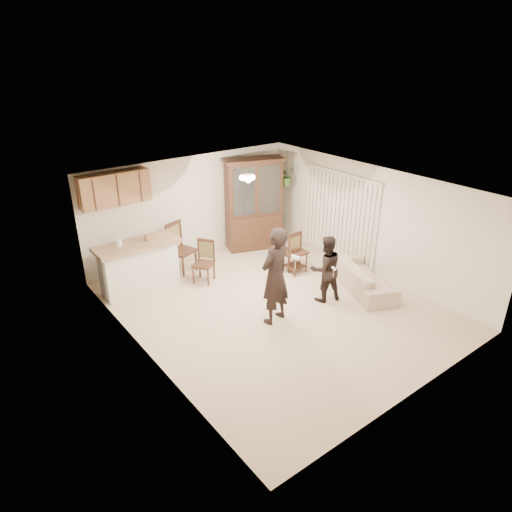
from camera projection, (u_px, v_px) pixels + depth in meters
floor at (275, 306)px, 9.29m from camera, size 6.50×6.50×0.00m
ceiling at (278, 187)px, 8.25m from camera, size 5.50×6.50×0.02m
wall_back at (192, 207)px, 11.12m from camera, size 5.50×0.02×2.50m
wall_front at (423, 325)px, 6.42m from camera, size 5.50×0.02×2.50m
wall_left at (143, 293)px, 7.26m from camera, size 0.02×6.50×2.50m
wall_right at (370, 220)px, 10.28m from camera, size 0.02×6.50×2.50m
breakfast_bar at (139, 268)px, 9.77m from camera, size 1.60×0.55×1.00m
bar_top at (137, 245)px, 9.54m from camera, size 1.75×0.70×0.08m
upper_cabinets at (115, 189)px, 9.59m from camera, size 1.50×0.34×0.70m
vertical_blinds at (339, 216)px, 10.98m from camera, size 0.06×2.30×2.10m
ceiling_fixture at (247, 177)px, 9.27m from camera, size 0.36×0.36×0.20m
hanging_plant at (286, 176)px, 11.52m from camera, size 0.43×0.37×0.48m
plant_cord at (287, 163)px, 11.39m from camera, size 0.01×0.01×0.65m
sofa at (364, 273)px, 9.84m from camera, size 1.41×2.01×0.73m
adult at (275, 279)px, 8.46m from camera, size 0.73×0.56×1.80m
child at (325, 270)px, 9.28m from camera, size 0.78×0.69×1.35m
china_hutch at (254, 205)px, 11.58m from camera, size 1.60×1.04×2.35m
side_table at (295, 261)px, 10.63m from camera, size 0.49×0.49×0.58m
chair_bar at (183, 258)px, 10.61m from camera, size 0.66×0.66×1.19m
chair_hutch_left at (204, 271)px, 10.18m from camera, size 0.59×0.59×0.96m
chair_hutch_right at (289, 258)px, 10.78m from camera, size 0.44×0.44×0.97m
controller_adult at (296, 257)px, 7.96m from camera, size 0.09×0.17×0.05m
controller_child at (334, 268)px, 8.92m from camera, size 0.07×0.13×0.04m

